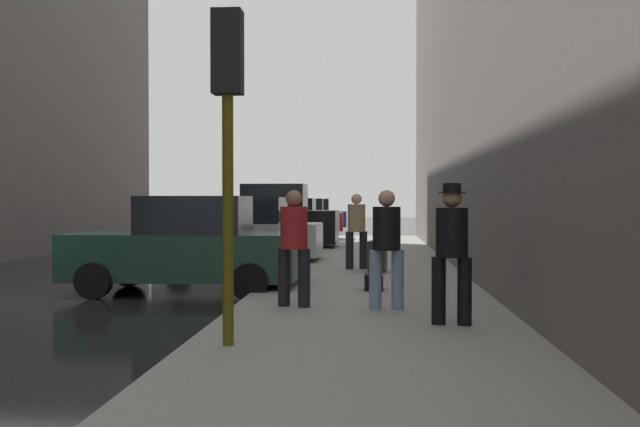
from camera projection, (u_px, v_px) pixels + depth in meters
name	position (u px, v px, depth m)	size (l,w,h in m)	color
ground_plane	(13.00, 302.00, 12.01)	(120.00, 120.00, 0.00)	black
sidewalk	(369.00, 301.00, 11.58)	(4.00, 40.00, 0.15)	gray
parked_dark_green_sedan	(187.00, 247.00, 13.13)	(4.21, 2.07, 1.79)	#193828
parked_silver_sedan	(242.00, 233.00, 18.70)	(4.25, 2.15, 1.79)	#B7BABF
parked_black_suv	(270.00, 220.00, 23.94)	(4.63, 2.12, 2.25)	black
parked_gray_coupe	(287.00, 222.00, 28.71)	(4.23, 2.12, 1.79)	slate
parked_red_hatchback	(300.00, 218.00, 33.82)	(4.26, 2.17, 1.79)	#B2191E
parked_blue_sedan	(309.00, 216.00, 38.60)	(4.25, 2.16, 1.79)	navy
fire_hydrant	(297.00, 257.00, 15.27)	(0.42, 0.22, 0.70)	red
traffic_light	(228.00, 103.00, 7.64)	(0.32, 0.32, 3.60)	#514C0F
pedestrian_in_tan_coat	(356.00, 227.00, 16.17)	(0.53, 0.48, 1.71)	black
pedestrian_in_red_jacket	(294.00, 242.00, 10.45)	(0.53, 0.50, 1.71)	black
pedestrian_in_jeans	(387.00, 243.00, 10.21)	(0.51, 0.42, 1.71)	#728CB2
pedestrian_with_fedora	(452.00, 246.00, 8.92)	(0.52, 0.45, 1.78)	black
rolling_suitcase	(377.00, 256.00, 15.50)	(0.43, 0.60, 1.04)	black
duffel_bag	(374.00, 282.00, 12.38)	(0.32, 0.44, 0.28)	black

